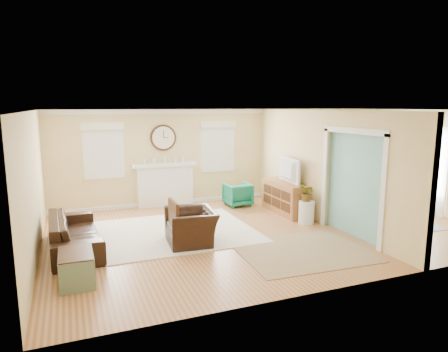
{
  "coord_description": "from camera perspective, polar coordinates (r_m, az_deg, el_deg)",
  "views": [
    {
      "loc": [
        -3.89,
        -7.57,
        2.69
      ],
      "look_at": [
        -0.8,
        0.3,
        1.2
      ],
      "focal_mm": 32.0,
      "sensor_mm": 36.0,
      "label": 1
    }
  ],
  "objects": [
    {
      "name": "pendant",
      "position": [
        10.25,
        20.99,
        6.61
      ],
      "size": [
        0.3,
        0.3,
        0.55
      ],
      "color": "gold",
      "rests_on": "ceiling"
    },
    {
      "name": "eames_chair",
      "position": [
        7.96,
        -4.72,
        -7.22
      ],
      "size": [
        0.99,
        1.11,
        0.68
      ],
      "primitive_type": "imported",
      "rotation": [
        0.0,
        0.0,
        -1.65
      ],
      "color": "black",
      "rests_on": "floor"
    },
    {
      "name": "floor",
      "position": [
        8.92,
        5.54,
        -7.59
      ],
      "size": [
        9.0,
        9.0,
        0.0
      ],
      "primitive_type": "plane",
      "color": "#9B5B27",
      "rests_on": "ground"
    },
    {
      "name": "wall_front",
      "position": [
        6.16,
        18.52,
        -3.57
      ],
      "size": [
        9.0,
        0.02,
        2.6
      ],
      "primitive_type": "cube",
      "color": "#D1B87A",
      "rests_on": "ground"
    },
    {
      "name": "rug_cream",
      "position": [
        8.78,
        -6.8,
        -7.85
      ],
      "size": [
        3.27,
        2.85,
        0.02
      ],
      "primitive_type": "cube",
      "rotation": [
        0.0,
        0.0,
        0.01
      ],
      "color": "#EBE3C5",
      "rests_on": "floor"
    },
    {
      "name": "wall_back",
      "position": [
        11.35,
        -1.23,
        2.96
      ],
      "size": [
        9.0,
        0.02,
        2.6
      ],
      "primitive_type": "cube",
      "color": "#D1B87A",
      "rests_on": "ground"
    },
    {
      "name": "french_doors",
      "position": [
        11.38,
        26.07,
        0.94
      ],
      "size": [
        0.06,
        1.7,
        2.2
      ],
      "color": "white",
      "rests_on": "ground"
    },
    {
      "name": "credenza",
      "position": [
        10.25,
        8.74,
        -3.03
      ],
      "size": [
        0.53,
        1.56,
        0.8
      ],
      "color": "#AB6B39",
      "rests_on": "floor"
    },
    {
      "name": "tv",
      "position": [
        10.11,
        8.76,
        0.87
      ],
      "size": [
        0.21,
        1.07,
        0.61
      ],
      "primitive_type": "imported",
      "rotation": [
        0.0,
        0.0,
        1.5
      ],
      "color": "black",
      "rests_on": "credenza"
    },
    {
      "name": "partition",
      "position": [
        9.62,
        12.97,
        1.78
      ],
      "size": [
        0.17,
        6.0,
        2.6
      ],
      "color": "#D1B87A",
      "rests_on": "ground"
    },
    {
      "name": "dining_chair_s",
      "position": [
        9.4,
        24.38,
        -4.18
      ],
      "size": [
        0.48,
        0.48,
        0.91
      ],
      "color": "gray",
      "rests_on": "floor"
    },
    {
      "name": "dining_chair_n",
      "position": [
        11.08,
        15.98,
        -1.27
      ],
      "size": [
        0.56,
        0.56,
        1.02
      ],
      "color": "gray",
      "rests_on": "floor"
    },
    {
      "name": "potted_plant",
      "position": [
        9.33,
        11.79,
        -2.26
      ],
      "size": [
        0.39,
        0.43,
        0.43
      ],
      "primitive_type": "imported",
      "rotation": [
        0.0,
        0.0,
        4.58
      ],
      "color": "#337F33",
      "rests_on": "garden_stool"
    },
    {
      "name": "dining_chair_w",
      "position": [
        9.73,
        16.16,
        -2.99
      ],
      "size": [
        0.47,
        0.47,
        0.97
      ],
      "color": "white",
      "rests_on": "floor"
    },
    {
      "name": "window_right",
      "position": [
        11.28,
        -0.92,
        4.75
      ],
      "size": [
        1.05,
        0.13,
        1.42
      ],
      "color": "white",
      "rests_on": "wall_back"
    },
    {
      "name": "rug_jute",
      "position": [
        7.75,
        11.14,
        -10.47
      ],
      "size": [
        2.45,
        2.04,
        0.01
      ],
      "primitive_type": "cube",
      "rotation": [
        0.0,
        0.0,
        -0.05
      ],
      "color": "tan",
      "rests_on": "floor"
    },
    {
      "name": "wall_right",
      "position": [
        11.39,
        26.3,
        1.95
      ],
      "size": [
        0.02,
        6.0,
        2.6
      ],
      "primitive_type": "cube",
      "color": "#D1B87A",
      "rests_on": "ground"
    },
    {
      "name": "window_left",
      "position": [
        10.6,
        -16.84,
        3.99
      ],
      "size": [
        1.05,
        0.13,
        1.42
      ],
      "color": "white",
      "rests_on": "wall_back"
    },
    {
      "name": "green_chair",
      "position": [
        10.89,
        1.97,
        -2.64
      ],
      "size": [
        0.68,
        0.7,
        0.62
      ],
      "primitive_type": "imported",
      "rotation": [
        0.0,
        0.0,
        3.17
      ],
      "color": "#18735B",
      "rests_on": "floor"
    },
    {
      "name": "ceiling",
      "position": [
        8.51,
        5.84,
        9.34
      ],
      "size": [
        9.0,
        6.0,
        0.02
      ],
      "primitive_type": "cube",
      "color": "white",
      "rests_on": "wall_back"
    },
    {
      "name": "wall_left",
      "position": [
        7.72,
        -25.6,
        -1.37
      ],
      "size": [
        0.02,
        6.0,
        2.6
      ],
      "primitive_type": "cube",
      "color": "#D1B87A",
      "rests_on": "ground"
    },
    {
      "name": "rug_grey",
      "position": [
        10.3,
        19.36,
        -5.69
      ],
      "size": [
        2.26,
        2.83,
        0.01
      ],
      "primitive_type": "cube",
      "color": "gray",
      "rests_on": "floor"
    },
    {
      "name": "sofa",
      "position": [
        8.11,
        -20.57,
        -7.62
      ],
      "size": [
        0.96,
        2.25,
        0.65
      ],
      "primitive_type": "imported",
      "rotation": [
        0.0,
        0.0,
        1.61
      ],
      "color": "black",
      "rests_on": "floor"
    },
    {
      "name": "wall_clock",
      "position": [
        10.83,
        -8.68,
        5.44
      ],
      "size": [
        0.7,
        0.07,
        0.7
      ],
      "color": "#492710",
      "rests_on": "wall_back"
    },
    {
      "name": "trunk",
      "position": [
        6.69,
        -20.33,
        -12.14
      ],
      "size": [
        0.51,
        0.83,
        0.48
      ],
      "color": "slate",
      "rests_on": "floor"
    },
    {
      "name": "fireplace",
      "position": [
        10.92,
        -8.4,
        -1.16
      ],
      "size": [
        1.7,
        0.3,
        1.17
      ],
      "color": "white",
      "rests_on": "ground"
    },
    {
      "name": "garden_stool",
      "position": [
        9.44,
        11.69,
        -5.11
      ],
      "size": [
        0.36,
        0.36,
        0.53
      ],
      "primitive_type": "cylinder",
      "color": "white",
      "rests_on": "floor"
    },
    {
      "name": "dining_table",
      "position": [
        10.22,
        19.46,
        -4.05
      ],
      "size": [
        1.36,
        1.94,
        0.62
      ],
      "primitive_type": "imported",
      "rotation": [
        0.0,
        0.0,
        1.34
      ],
      "color": "#492710",
      "rests_on": "floor"
    },
    {
      "name": "dining_chair_e",
      "position": [
        10.51,
        22.38,
        -2.15
      ],
      "size": [
        0.47,
        0.47,
        1.04
      ],
      "color": "gray",
      "rests_on": "floor"
    }
  ]
}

